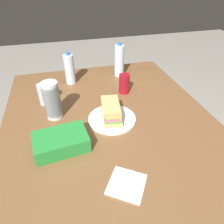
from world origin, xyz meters
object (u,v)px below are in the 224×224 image
object	(u,v)px
dining_table	(113,141)
water_bottle_tall	(119,61)
plastic_cup_stack	(52,100)
soda_can_silver	(44,94)
sandwich	(112,111)
soda_can_red	(124,84)
paper_plate	(112,119)
water_bottle_spare	(70,69)
chip_bag	(61,142)

from	to	relation	value
dining_table	water_bottle_tall	distance (m)	0.64
plastic_cup_stack	soda_can_silver	bearing A→B (deg)	18.37
sandwich	plastic_cup_stack	size ratio (longest dim) A/B	0.96
sandwich	water_bottle_tall	size ratio (longest dim) A/B	0.82
soda_can_red	soda_can_silver	size ratio (longest dim) A/B	1.00
water_bottle_tall	paper_plate	bearing A→B (deg)	159.87
plastic_cup_stack	sandwich	bearing A→B (deg)	-109.67
soda_can_silver	sandwich	bearing A→B (deg)	-126.57
water_bottle_tall	plastic_cup_stack	bearing A→B (deg)	130.18
paper_plate	water_bottle_tall	size ratio (longest dim) A/B	1.06
soda_can_red	plastic_cup_stack	bearing A→B (deg)	109.21
water_bottle_tall	soda_can_silver	world-z (taller)	water_bottle_tall
sandwich	water_bottle_spare	size ratio (longest dim) A/B	0.91
dining_table	sandwich	bearing A→B (deg)	-7.54
water_bottle_tall	soda_can_silver	bearing A→B (deg)	115.93
plastic_cup_stack	paper_plate	bearing A→B (deg)	-110.29
plastic_cup_stack	chip_bag	bearing A→B (deg)	-174.97
sandwich	soda_can_red	world-z (taller)	soda_can_red
chip_bag	water_bottle_tall	xyz separation A→B (m)	(0.64, -0.45, 0.08)
water_bottle_spare	sandwich	bearing A→B (deg)	-160.59
chip_bag	water_bottle_spare	world-z (taller)	water_bottle_spare
plastic_cup_stack	soda_can_red	bearing A→B (deg)	-70.79
dining_table	plastic_cup_stack	xyz separation A→B (m)	(0.18, 0.28, 0.18)
dining_table	water_bottle_tall	xyz separation A→B (m)	(0.58, -0.20, 0.19)
dining_table	chip_bag	world-z (taller)	chip_bag
dining_table	water_bottle_tall	size ratio (longest dim) A/B	6.52
chip_bag	soda_can_silver	world-z (taller)	soda_can_silver
water_bottle_spare	plastic_cup_stack	bearing A→B (deg)	161.86
paper_plate	sandwich	size ratio (longest dim) A/B	1.29
paper_plate	soda_can_red	bearing A→B (deg)	-29.56
sandwich	water_bottle_spare	distance (m)	0.50
plastic_cup_stack	water_bottle_spare	size ratio (longest dim) A/B	0.95
chip_bag	soda_can_silver	size ratio (longest dim) A/B	1.89
dining_table	chip_bag	xyz separation A→B (m)	(-0.06, 0.25, 0.12)
dining_table	plastic_cup_stack	size ratio (longest dim) A/B	7.56
water_bottle_spare	soda_can_silver	xyz separation A→B (m)	(-0.22, 0.17, -0.04)
plastic_cup_stack	water_bottle_spare	distance (m)	0.39
sandwich	paper_plate	bearing A→B (deg)	-161.89
dining_table	water_bottle_tall	world-z (taller)	water_bottle_tall
soda_can_silver	dining_table	bearing A→B (deg)	-135.21
paper_plate	soda_can_red	size ratio (longest dim) A/B	2.05
chip_bag	water_bottle_spare	distance (m)	0.62
sandwich	soda_can_red	xyz separation A→B (m)	(0.25, -0.15, 0.01)
dining_table	water_bottle_spare	bearing A→B (deg)	15.80
water_bottle_tall	sandwich	bearing A→B (deg)	159.59
soda_can_red	plastic_cup_stack	world-z (taller)	plastic_cup_stack
chip_bag	soda_can_silver	distance (m)	0.40
chip_bag	water_bottle_spare	bearing A→B (deg)	73.81
dining_table	water_bottle_spare	size ratio (longest dim) A/B	7.20
chip_bag	plastic_cup_stack	distance (m)	0.25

